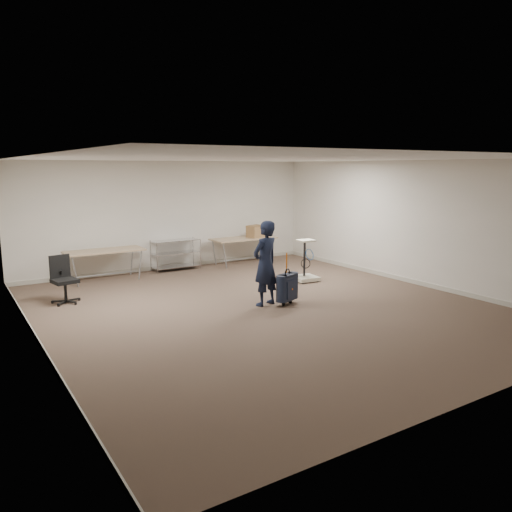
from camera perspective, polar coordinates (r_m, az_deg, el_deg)
ground at (r=9.56m, az=1.01°, el=-5.94°), size 9.00×9.00×0.00m
room_shell at (r=10.68m, az=-3.08°, el=-3.94°), size 8.00×9.00×9.00m
folding_table_left at (r=12.20m, az=-16.94°, el=0.41°), size 1.80×0.75×0.73m
folding_table_right at (r=13.68m, az=-1.45°, el=1.87°), size 1.80×0.75×0.73m
wire_shelf at (r=13.08m, az=-9.16°, el=0.31°), size 1.22×0.47×0.80m
person at (r=9.56m, az=1.08°, el=-0.85°), size 0.68×0.54×1.65m
suitcase at (r=9.70m, az=3.58°, el=-3.58°), size 0.42×0.33×1.02m
office_chair at (r=10.55m, az=-21.04°, el=-3.50°), size 0.57×0.57×0.94m
equipment_cart at (r=11.78m, az=5.68°, el=-1.61°), size 0.59×0.59×0.98m
cardboard_box at (r=13.76m, az=-0.05°, el=2.84°), size 0.51×0.44×0.33m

